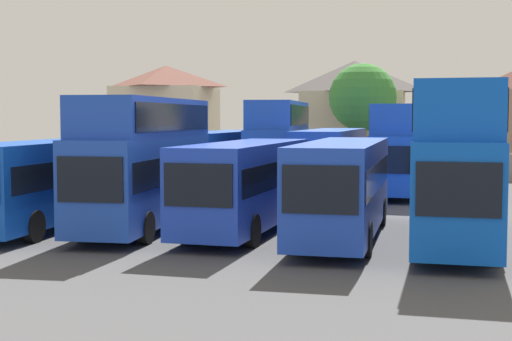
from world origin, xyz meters
TOP-DOWN VIEW (x-y plane):
  - ground at (0.00, 18.00)m, footprint 140.00×140.00m
  - depot_boundary_wall at (0.00, 25.20)m, footprint 56.00×0.50m
  - bus_1 at (-7.33, -0.35)m, footprint 2.68×10.35m
  - bus_2 at (-3.64, 0.27)m, footprint 2.91×10.45m
  - bus_3 at (0.23, 0.35)m, footprint 2.99×10.20m
  - bus_4 at (3.84, -0.28)m, footprint 2.57×10.94m
  - bus_5 at (7.65, -0.29)m, footprint 2.84×11.53m
  - bus_6 at (-4.96, 15.25)m, footprint 3.09×11.08m
  - bus_7 at (-1.53, 15.56)m, footprint 3.09×10.84m
  - bus_8 at (1.49, 14.93)m, footprint 2.86×11.55m
  - bus_9 at (5.42, 15.36)m, footprint 3.15×10.78m
  - house_terrace_left at (-14.88, 34.03)m, footprint 7.63×8.17m
  - house_terrace_centre at (0.89, 34.53)m, footprint 8.19×7.94m
  - tree_left_of_lot at (2.11, 27.70)m, footprint 4.81×4.81m

SIDE VIEW (x-z plane):
  - ground at x=0.00m, z-range 0.00..0.00m
  - depot_boundary_wall at x=0.00m, z-range 0.00..1.80m
  - bus_3 at x=0.23m, z-range 0.24..3.52m
  - bus_1 at x=-7.33m, z-range 0.24..3.54m
  - bus_4 at x=3.84m, z-range 0.24..3.60m
  - bus_6 at x=-4.96m, z-range 0.24..3.61m
  - bus_8 at x=1.49m, z-range 0.25..3.75m
  - bus_9 at x=5.42m, z-range 0.31..5.15m
  - bus_2 at x=-3.64m, z-range 0.31..5.21m
  - bus_7 at x=-1.53m, z-range 0.32..5.38m
  - bus_5 at x=7.65m, z-range 0.32..5.57m
  - house_terrace_left at x=-14.88m, z-range 0.07..8.56m
  - house_terrace_centre at x=0.89m, z-range 0.09..8.77m
  - tree_left_of_lot at x=2.11m, z-range 1.55..9.55m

